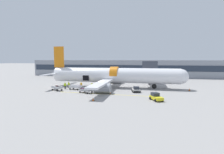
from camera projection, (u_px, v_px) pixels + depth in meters
The scene contains 18 objects.
ground_plane at pixel (99, 91), 42.00m from camera, with size 500.00×500.00×0.00m, color gray.
apron_marking_line at pixel (102, 94), 38.52m from camera, with size 20.60×1.06×0.01m.
terminal_strip at pixel (122, 68), 78.71m from camera, with size 81.56×10.09×7.25m.
jet_bridge_stub at pixel (150, 68), 50.29m from camera, with size 4.07×8.93×7.15m.
airplane at pixel (113, 76), 47.10m from camera, with size 37.95×31.80×11.23m.
baggage_tug_lead at pixel (136, 90), 40.73m from camera, with size 2.36×3.31×1.35m.
baggage_tug_mid at pixel (156, 97), 32.49m from camera, with size 2.67×3.25×1.42m.
baggage_cart_loading at pixel (76, 88), 44.03m from camera, with size 4.05×2.20×1.09m.
baggage_cart_queued at pixel (86, 91), 39.72m from camera, with size 4.07×2.75×1.09m.
baggage_cart_empty at pixel (57, 88), 42.65m from camera, with size 3.67×2.51×1.23m.
ground_crew_loader_a at pixel (92, 86), 45.15m from camera, with size 0.56×0.46×1.60m.
ground_crew_loader_b at pixel (81, 85), 46.47m from camera, with size 0.57×0.46×1.63m.
ground_crew_driver at pixel (65, 86), 44.89m from camera, with size 0.58×0.51×1.71m.
ground_crew_supervisor at pixel (69, 85), 46.62m from camera, with size 0.50×0.50×1.57m.
suitcase_on_tarmac_upright at pixel (82, 90), 42.11m from camera, with size 0.45×0.39×0.76m.
safety_cone_nose at pixel (189, 90), 42.38m from camera, with size 0.57×0.57×0.62m.
safety_cone_engine_left at pixel (93, 99), 32.17m from camera, with size 0.55×0.55×0.57m.
safety_cone_wingtip at pixel (110, 92), 38.99m from camera, with size 0.61×0.61×0.57m.
Camera 1 is at (11.58, -39.91, 7.65)m, focal length 28.00 mm.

